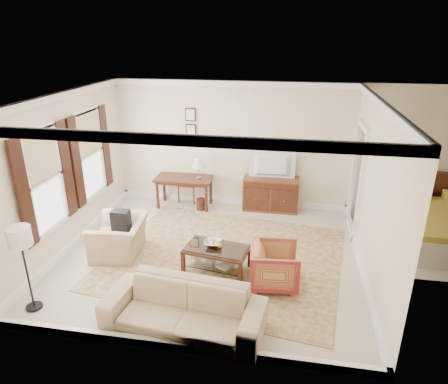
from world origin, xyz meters
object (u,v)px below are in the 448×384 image
(writing_desk, at_px, (184,182))
(sideboard, at_px, (271,194))
(club_armchair, at_px, (119,231))
(striped_armchair, at_px, (274,264))
(coffee_table, at_px, (217,253))
(tv, at_px, (272,158))
(sofa, at_px, (183,302))

(writing_desk, relative_size, sideboard, 1.05)
(sideboard, bearing_deg, club_armchair, -136.53)
(striped_armchair, distance_m, club_armchair, 2.94)
(writing_desk, height_order, coffee_table, writing_desk)
(club_armchair, bearing_deg, striped_armchair, 74.32)
(coffee_table, bearing_deg, club_armchair, 172.19)
(tv, height_order, sofa, tv)
(tv, height_order, coffee_table, tv)
(writing_desk, bearing_deg, tv, 3.91)
(sideboard, height_order, tv, tv)
(sofa, bearing_deg, writing_desk, 111.29)
(striped_armchair, xyz_separation_m, sofa, (-1.18, -1.27, 0.04))
(writing_desk, distance_m, striped_armchair, 3.66)
(tv, bearing_deg, sideboard, -90.00)
(sideboard, distance_m, tv, 0.89)
(tv, bearing_deg, striped_armchair, 94.98)
(sideboard, relative_size, tv, 1.27)
(sideboard, relative_size, sofa, 0.57)
(sideboard, relative_size, club_armchair, 1.20)
(coffee_table, height_order, club_armchair, club_armchair)
(striped_armchair, bearing_deg, tv, -0.43)
(tv, xyz_separation_m, club_armchair, (-2.63, -2.47, -0.81))
(tv, relative_size, coffee_table, 0.85)
(writing_desk, height_order, club_armchair, club_armchair)
(sideboard, height_order, coffee_table, sideboard)
(sideboard, bearing_deg, coffee_table, -105.03)
(tv, relative_size, club_armchair, 0.95)
(sideboard, xyz_separation_m, sofa, (-0.92, -4.27, 0.05))
(striped_armchair, relative_size, club_armchair, 0.75)
(sideboard, height_order, striped_armchair, striped_armchair)
(writing_desk, distance_m, club_armchair, 2.42)
(striped_armchair, height_order, sofa, sofa)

